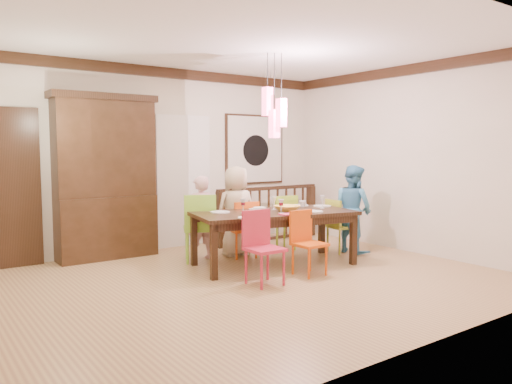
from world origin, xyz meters
TOP-DOWN VIEW (x-y plane):
  - floor at (0.00, 0.00)m, footprint 6.00×6.00m
  - ceiling at (0.00, 0.00)m, footprint 6.00×6.00m
  - wall_back at (0.00, 2.50)m, footprint 6.00×0.00m
  - wall_right at (3.00, 0.00)m, footprint 0.00×5.00m
  - crown_molding at (0.00, 0.00)m, footprint 6.00×5.00m
  - white_doorway at (0.35, 2.46)m, footprint 0.97×0.05m
  - painting at (1.80, 2.46)m, footprint 1.25×0.06m
  - pendant_cluster at (0.71, 0.48)m, footprint 0.27×0.21m
  - dining_table at (0.71, 0.48)m, footprint 2.37×1.44m
  - chair_far_left at (-0.02, 1.28)m, footprint 0.59×0.59m
  - chair_far_mid at (0.65, 1.16)m, footprint 0.46×0.46m
  - chair_far_right at (1.45, 1.26)m, footprint 0.45×0.45m
  - chair_near_left at (0.00, -0.26)m, footprint 0.40×0.40m
  - chair_near_mid at (0.74, -0.22)m, footprint 0.38×0.38m
  - chair_end_right at (2.09, 0.54)m, footprint 0.42×0.42m
  - china_hutch at (-1.02, 2.30)m, footprint 1.52×0.46m
  - balustrade at (1.73, 1.95)m, footprint 2.11×0.12m
  - person_far_left at (0.05, 1.38)m, footprint 0.46×0.31m
  - person_far_mid at (0.63, 1.30)m, footprint 0.70×0.50m
  - person_end_right at (2.23, 0.44)m, footprint 0.54×0.68m
  - serving_bowl at (0.88, 0.40)m, footprint 0.39×0.39m
  - small_bowl at (0.55, 0.60)m, footprint 0.24×0.24m
  - cup_left at (0.24, 0.27)m, footprint 0.14×0.14m
  - cup_right at (1.38, 0.65)m, footprint 0.10×0.10m
  - plate_far_left at (0.04, 0.81)m, footprint 0.26×0.26m
  - plate_far_mid at (0.63, 0.76)m, footprint 0.26×0.26m
  - plate_far_right at (1.44, 0.78)m, footprint 0.26×0.26m
  - plate_near_left at (0.04, 0.14)m, footprint 0.26×0.26m
  - plate_near_mid at (1.12, 0.12)m, footprint 0.26×0.26m
  - plate_end_right at (1.66, 0.53)m, footprint 0.26×0.26m
  - wine_glass_a at (0.27, 0.60)m, footprint 0.08×0.08m
  - wine_glass_b at (0.83, 0.64)m, footprint 0.08×0.08m
  - wine_glass_c at (0.66, 0.26)m, footprint 0.08×0.08m
  - wine_glass_d at (1.51, 0.37)m, footprint 0.08×0.08m
  - napkin at (0.63, 0.10)m, footprint 0.18×0.14m

SIDE VIEW (x-z plane):
  - floor at x=0.00m, z-range 0.00..0.00m
  - chair_near_mid at x=0.74m, z-range 0.06..0.88m
  - chair_end_right at x=2.09m, z-range 0.06..0.89m
  - chair_far_mid at x=0.65m, z-range 0.06..0.91m
  - balustrade at x=1.73m, z-range 0.02..0.98m
  - chair_near_left at x=0.00m, z-range 0.06..0.94m
  - chair_far_right at x=1.45m, z-range 0.06..0.94m
  - chair_far_left at x=-0.02m, z-range 0.07..1.05m
  - person_far_left at x=0.05m, z-range 0.00..1.23m
  - dining_table at x=0.71m, z-range 0.30..1.05m
  - person_far_mid at x=0.63m, z-range 0.00..1.36m
  - person_end_right at x=2.23m, z-range 0.00..1.36m
  - plate_far_left at x=0.04m, z-range 0.75..0.76m
  - plate_far_mid at x=0.63m, z-range 0.75..0.76m
  - plate_far_right at x=1.44m, z-range 0.75..0.76m
  - plate_near_left at x=0.04m, z-range 0.75..0.76m
  - plate_near_mid at x=1.12m, z-range 0.75..0.76m
  - plate_end_right at x=1.66m, z-range 0.75..0.76m
  - napkin at x=0.63m, z-range 0.75..0.76m
  - small_bowl at x=0.55m, z-range 0.75..0.81m
  - serving_bowl at x=0.88m, z-range 0.75..0.83m
  - cup_left at x=0.24m, z-range 0.75..0.84m
  - cup_right at x=1.38m, z-range 0.75..0.84m
  - wine_glass_a at x=0.27m, z-range 0.75..0.94m
  - wine_glass_b at x=0.83m, z-range 0.75..0.94m
  - wine_glass_c at x=0.66m, z-range 0.75..0.94m
  - wine_glass_d at x=1.51m, z-range 0.75..0.94m
  - white_doorway at x=0.35m, z-range -0.06..2.16m
  - china_hutch at x=-1.02m, z-range 0.00..2.41m
  - wall_back at x=0.00m, z-range -1.55..4.45m
  - wall_right at x=3.00m, z-range -1.05..3.95m
  - painting at x=1.80m, z-range 0.97..2.22m
  - pendant_cluster at x=0.71m, z-range 1.54..2.68m
  - crown_molding at x=0.00m, z-range 2.74..2.90m
  - ceiling at x=0.00m, z-range 2.90..2.90m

